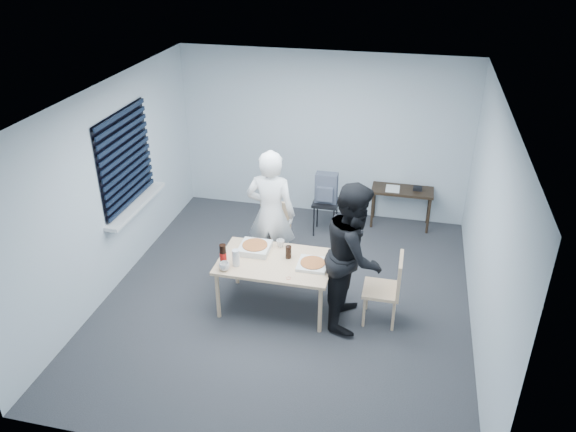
% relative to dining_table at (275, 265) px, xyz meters
% --- Properties ---
extents(room, '(5.00, 5.00, 5.00)m').
position_rel_dining_table_xyz_m(room, '(-2.10, 0.58, 0.84)').
color(room, '#29292D').
rests_on(room, ground).
extents(dining_table, '(1.35, 0.86, 0.66)m').
position_rel_dining_table_xyz_m(dining_table, '(0.00, 0.00, 0.00)').
color(dining_table, beige).
rests_on(dining_table, ground).
extents(chair_far, '(0.42, 0.42, 0.89)m').
position_rel_dining_table_xyz_m(chair_far, '(-0.26, 0.99, -0.09)').
color(chair_far, beige).
rests_on(chair_far, ground).
extents(chair_right, '(0.42, 0.42, 0.89)m').
position_rel_dining_table_xyz_m(chair_right, '(1.36, 0.01, -0.09)').
color(chair_right, beige).
rests_on(chair_right, ground).
extents(person_white, '(0.65, 0.42, 1.77)m').
position_rel_dining_table_xyz_m(person_white, '(-0.24, 0.72, 0.29)').
color(person_white, white).
rests_on(person_white, ground).
extents(person_black, '(0.47, 0.86, 1.77)m').
position_rel_dining_table_xyz_m(person_black, '(0.93, -0.02, 0.29)').
color(person_black, black).
rests_on(person_black, ground).
extents(side_table, '(0.93, 0.41, 0.62)m').
position_rel_dining_table_xyz_m(side_table, '(1.39, 2.46, -0.06)').
color(side_table, '#322419').
rests_on(side_table, ground).
extents(stool, '(0.38, 0.38, 0.53)m').
position_rel_dining_table_xyz_m(stool, '(0.29, 1.97, -0.18)').
color(stool, black).
rests_on(stool, ground).
extents(backpack, '(0.32, 0.24, 0.45)m').
position_rel_dining_table_xyz_m(backpack, '(0.29, 1.95, 0.15)').
color(backpack, slate).
rests_on(backpack, stool).
extents(pizza_box_a, '(0.36, 0.36, 0.09)m').
position_rel_dining_table_xyz_m(pizza_box_a, '(-0.30, 0.16, 0.10)').
color(pizza_box_a, white).
rests_on(pizza_box_a, dining_table).
extents(pizza_box_b, '(0.34, 0.34, 0.05)m').
position_rel_dining_table_xyz_m(pizza_box_b, '(0.45, -0.01, 0.08)').
color(pizza_box_b, white).
rests_on(pizza_box_b, dining_table).
extents(mug_a, '(0.17, 0.17, 0.10)m').
position_rel_dining_table_xyz_m(mug_a, '(-0.53, -0.33, 0.11)').
color(mug_a, white).
rests_on(mug_a, dining_table).
extents(mug_b, '(0.10, 0.10, 0.09)m').
position_rel_dining_table_xyz_m(mug_b, '(-0.02, 0.33, 0.11)').
color(mug_b, white).
rests_on(mug_b, dining_table).
extents(cola_glass, '(0.09, 0.09, 0.16)m').
position_rel_dining_table_xyz_m(cola_glass, '(0.14, 0.10, 0.14)').
color(cola_glass, black).
rests_on(cola_glass, dining_table).
extents(soda_bottle, '(0.08, 0.08, 0.27)m').
position_rel_dining_table_xyz_m(soda_bottle, '(-0.58, -0.21, 0.19)').
color(soda_bottle, black).
rests_on(soda_bottle, dining_table).
extents(plastic_cups, '(0.11, 0.11, 0.21)m').
position_rel_dining_table_xyz_m(plastic_cups, '(-0.43, -0.20, 0.16)').
color(plastic_cups, silver).
rests_on(plastic_cups, dining_table).
extents(rubber_band, '(0.06, 0.06, 0.00)m').
position_rel_dining_table_xyz_m(rubber_band, '(0.24, -0.33, 0.06)').
color(rubber_band, red).
rests_on(rubber_band, dining_table).
extents(papers, '(0.29, 0.34, 0.00)m').
position_rel_dining_table_xyz_m(papers, '(1.24, 2.44, 0.02)').
color(papers, white).
rests_on(papers, side_table).
extents(black_box, '(0.13, 0.10, 0.06)m').
position_rel_dining_table_xyz_m(black_box, '(1.61, 2.48, 0.05)').
color(black_box, black).
rests_on(black_box, side_table).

